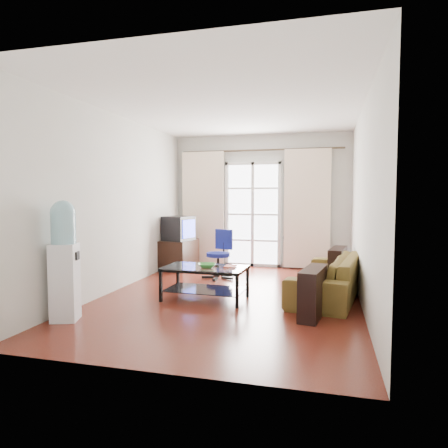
{
  "coord_description": "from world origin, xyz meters",
  "views": [
    {
      "loc": [
        1.35,
        -5.54,
        1.45
      ],
      "look_at": [
        -0.19,
        0.35,
        1.03
      ],
      "focal_mm": 32.0,
      "sensor_mm": 36.0,
      "label": 1
    }
  ],
  "objects_px": {
    "crt_tv": "(178,228)",
    "task_chair": "(219,264)",
    "tv_stand": "(179,254)",
    "coffee_table": "(205,278)",
    "sofa": "(327,276)",
    "water_cooler": "(64,258)"
  },
  "relations": [
    {
      "from": "tv_stand",
      "to": "water_cooler",
      "type": "relative_size",
      "value": 0.57
    },
    {
      "from": "sofa",
      "to": "water_cooler",
      "type": "height_order",
      "value": "water_cooler"
    },
    {
      "from": "sofa",
      "to": "crt_tv",
      "type": "height_order",
      "value": "crt_tv"
    },
    {
      "from": "sofa",
      "to": "crt_tv",
      "type": "xyz_separation_m",
      "value": [
        -2.86,
        1.44,
        0.52
      ]
    },
    {
      "from": "coffee_table",
      "to": "crt_tv",
      "type": "xyz_separation_m",
      "value": [
        -1.2,
        2.04,
        0.52
      ]
    },
    {
      "from": "coffee_table",
      "to": "crt_tv",
      "type": "height_order",
      "value": "crt_tv"
    },
    {
      "from": "coffee_table",
      "to": "sofa",
      "type": "bearing_deg",
      "value": 19.7
    },
    {
      "from": "sofa",
      "to": "task_chair",
      "type": "height_order",
      "value": "task_chair"
    },
    {
      "from": "water_cooler",
      "to": "crt_tv",
      "type": "bearing_deg",
      "value": 69.79
    },
    {
      "from": "sofa",
      "to": "water_cooler",
      "type": "bearing_deg",
      "value": -47.92
    },
    {
      "from": "tv_stand",
      "to": "task_chair",
      "type": "distance_m",
      "value": 1.2
    },
    {
      "from": "tv_stand",
      "to": "crt_tv",
      "type": "xyz_separation_m",
      "value": [
        0.0,
        -0.07,
        0.53
      ]
    },
    {
      "from": "crt_tv",
      "to": "coffee_table",
      "type": "bearing_deg",
      "value": -44.51
    },
    {
      "from": "coffee_table",
      "to": "tv_stand",
      "type": "height_order",
      "value": "tv_stand"
    },
    {
      "from": "sofa",
      "to": "coffee_table",
      "type": "bearing_deg",
      "value": -61.12
    },
    {
      "from": "tv_stand",
      "to": "crt_tv",
      "type": "relative_size",
      "value": 1.29
    },
    {
      "from": "crt_tv",
      "to": "task_chair",
      "type": "height_order",
      "value": "crt_tv"
    },
    {
      "from": "task_chair",
      "to": "coffee_table",
      "type": "bearing_deg",
      "value": -64.64
    },
    {
      "from": "tv_stand",
      "to": "sofa",
      "type": "bearing_deg",
      "value": -23.1
    },
    {
      "from": "crt_tv",
      "to": "sofa",
      "type": "bearing_deg",
      "value": -11.73
    },
    {
      "from": "task_chair",
      "to": "water_cooler",
      "type": "relative_size",
      "value": 0.61
    },
    {
      "from": "crt_tv",
      "to": "task_chair",
      "type": "bearing_deg",
      "value": -15.21
    }
  ]
}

